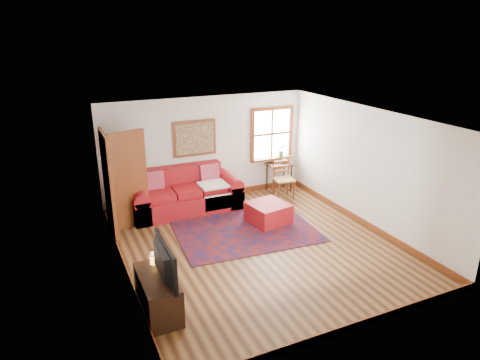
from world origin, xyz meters
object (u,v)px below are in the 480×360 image
red_leather_sofa (185,196)px  media_cabinet (158,294)px  red_ottoman (268,213)px  side_table (279,168)px  ladder_back_chair (283,177)px

red_leather_sofa → media_cabinet: bearing=-113.6°
red_leather_sofa → media_cabinet: (-1.52, -3.47, -0.03)m
red_ottoman → media_cabinet: (-2.92, -2.05, 0.07)m
side_table → media_cabinet: 5.50m
red_leather_sofa → media_cabinet: red_leather_sofa is taller
red_leather_sofa → side_table: bearing=4.1°
red_ottoman → ladder_back_chair: size_ratio=0.78×
ladder_back_chair → side_table: bearing=71.2°
side_table → media_cabinet: bearing=-138.2°
red_ottoman → ladder_back_chair: (1.01, 1.15, 0.31)m
red_leather_sofa → side_table: size_ratio=3.45×
side_table → ladder_back_chair: bearing=-108.8°
side_table → ladder_back_chair: (-0.15, -0.45, -0.07)m
red_ottoman → media_cabinet: 3.57m
media_cabinet → ladder_back_chair: bearing=39.2°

